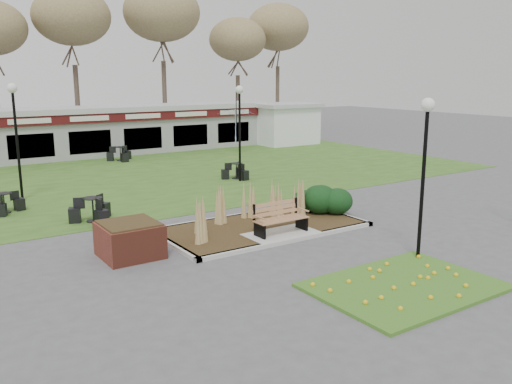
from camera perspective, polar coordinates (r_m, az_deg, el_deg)
ground at (r=16.20m, az=2.98°, el=-4.90°), size 100.00×100.00×0.00m
lawn at (r=26.52m, az=-12.75°, el=1.61°), size 34.00×16.00×0.02m
flower_bed at (r=13.01m, az=15.38°, el=-9.41°), size 4.20×3.00×0.16m
planting_bed at (r=17.88m, az=3.68°, el=-2.04°), size 6.75×3.40×1.27m
park_bench at (r=16.23m, az=2.48°, el=-2.70°), size 1.70×0.66×0.93m
brick_planter at (r=14.88m, az=-13.15°, el=-4.87°), size 1.50×1.50×0.95m
food_pavilion at (r=33.81m, az=-17.82°, el=6.08°), size 24.60×3.40×2.90m
service_hut at (r=38.13m, az=3.06°, el=7.24°), size 4.40×3.40×2.83m
tree_backdrop at (r=41.58m, az=-21.72°, el=16.38°), size 47.24×5.24×10.36m
lamp_post_near_left at (r=14.29m, az=17.40°, el=4.86°), size 0.35×0.35×4.22m
lamp_post_mid_left at (r=22.42m, az=-24.06°, el=7.33°), size 0.37×0.37×4.47m
lamp_post_mid_right at (r=24.31m, az=-1.74°, el=8.39°), size 0.36×0.36×4.30m
bistro_set_a at (r=20.96m, az=-24.96°, el=-1.36°), size 1.24×1.31×0.70m
bistro_set_b at (r=18.67m, az=-16.75°, el=-2.18°), size 1.50×1.42×0.80m
bistro_set_c at (r=25.28m, az=-2.07°, el=1.97°), size 1.36×1.29×0.73m
bistro_set_d at (r=31.51m, az=-14.07°, el=3.70°), size 1.48×1.30×0.79m
patio_umbrella at (r=32.99m, az=-2.08°, el=7.08°), size 2.92×2.94×2.83m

